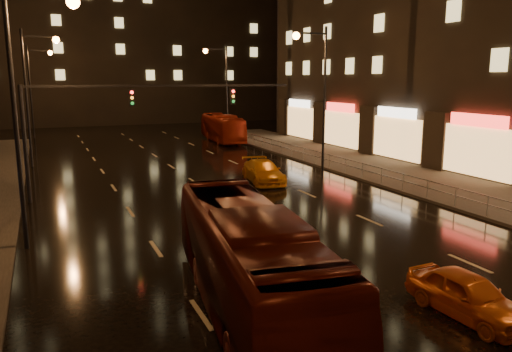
% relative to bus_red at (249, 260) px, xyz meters
% --- Properties ---
extents(ground, '(140.00, 140.00, 0.00)m').
position_rel_bus_red_xyz_m(ground, '(3.64, 16.23, -1.49)').
color(ground, black).
rests_on(ground, ground).
extents(sidewalk_right, '(7.00, 70.00, 0.15)m').
position_rel_bus_red_xyz_m(sidewalk_right, '(17.14, 11.23, -1.42)').
color(sidewalk_right, '#38332D').
rests_on(sidewalk_right, ground).
extents(building_distant, '(44.00, 16.00, 36.00)m').
position_rel_bus_red_xyz_m(building_distant, '(7.64, 68.23, 16.51)').
color(building_distant, black).
rests_on(building_distant, ground).
extents(traffic_signal, '(15.31, 0.32, 6.20)m').
position_rel_bus_red_xyz_m(traffic_signal, '(-1.42, 16.23, 3.24)').
color(traffic_signal, black).
rests_on(traffic_signal, ground).
extents(railing_right, '(0.05, 56.00, 1.00)m').
position_rel_bus_red_xyz_m(railing_right, '(13.84, 14.23, -0.60)').
color(railing_right, '#99999E').
rests_on(railing_right, sidewalk_right).
extents(bus_red, '(3.97, 10.97, 2.99)m').
position_rel_bus_red_xyz_m(bus_red, '(0.00, 0.00, 0.00)').
color(bus_red, '#52130B').
rests_on(bus_red, ground).
extents(bus_curb, '(3.29, 10.33, 2.83)m').
position_rel_bus_red_xyz_m(bus_curb, '(12.28, 37.12, -0.08)').
color(bus_curb, '#A22410').
rests_on(bus_curb, ground).
extents(taxi_near, '(1.67, 3.75, 1.25)m').
position_rel_bus_red_xyz_m(taxi_near, '(5.40, -2.77, -0.87)').
color(taxi_near, '#DA5D14').
rests_on(taxi_near, ground).
extents(taxi_far, '(2.59, 5.00, 1.39)m').
position_rel_bus_red_xyz_m(taxi_far, '(7.64, 16.13, -0.80)').
color(taxi_far, orange).
rests_on(taxi_far, ground).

